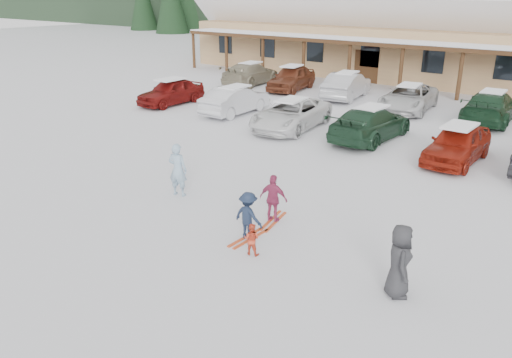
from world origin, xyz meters
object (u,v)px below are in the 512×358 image
Objects in this scene: parked_car_2 at (291,114)px; parked_car_9 at (347,86)px; toddler_red at (252,239)px; parked_car_1 at (235,100)px; parked_car_3 at (370,123)px; day_lodge at (374,20)px; parked_car_7 at (251,74)px; child_navy at (248,216)px; parked_car_10 at (408,98)px; parked_car_0 at (171,92)px; parked_car_4 at (457,144)px; parked_car_8 at (292,78)px; parked_car_11 at (491,107)px; child_magenta at (273,199)px; bystander_dark at (399,261)px; adult_skier at (178,170)px.

parked_car_9 is (-1.30, 7.83, 0.09)m from parked_car_2.
toddler_red is 0.19× the size of parked_car_1.
parked_car_3 is at bearing -95.74° from toddler_red.
day_lodge is 11.67m from parked_car_7.
child_navy is 0.26× the size of parked_car_10.
day_lodge is 22.40× the size of child_navy.
parked_car_7 is at bearing 166.76° from parked_car_10.
parked_car_1 is (4.38, 0.44, 0.00)m from parked_car_0.
toddler_red is 10.46m from parked_car_4.
day_lodge is 22.78m from parked_car_4.
parked_car_1 is 7.45m from parked_car_8.
parked_car_1 reaches higher than parked_car_4.
parked_car_4 is at bearing -116.36° from toddler_red.
day_lodge reaches higher than toddler_red.
parked_car_1 is 0.85× the size of parked_car_7.
parked_car_0 is 13.10m from parked_car_10.
parked_car_4 is (7.64, -0.18, 0.01)m from parked_car_2.
parked_car_3 is (-2.19, 11.06, 0.31)m from toddler_red.
parked_car_11 is at bearing 22.43° from parked_car_0.
parked_car_9 is (-6.56, 16.49, 0.08)m from child_magenta.
day_lodge reaches higher than parked_car_7.
parked_car_8 is at bearing 117.29° from parked_car_2.
parked_car_3 is (8.61, -18.01, -3.22)m from day_lodge.
parked_car_11 is (1.10, 17.52, 0.35)m from toddler_red.
parked_car_0 is 16.03m from parked_car_4.
bystander_dark is at bearing -79.11° from parked_car_4.
toddler_red is (4.17, -1.57, -0.44)m from adult_skier.
child_navy is at bearing 56.43° from bystander_dark.
toddler_red is 0.20× the size of parked_car_4.
child_navy is 9.99m from parked_car_4.
adult_skier is 2.07× the size of toddler_red.
bystander_dark is at bearing 94.99° from parked_car_11.
parked_car_8 is (-10.65, 16.71, 0.09)m from child_magenta.
bystander_dark is 13.74m from parked_car_2.
toddler_red is at bearing 101.99° from parked_car_3.
day_lodge is 7.05× the size of parked_car_4.
child_navy is at bearing 81.22° from parked_car_11.
parked_car_9 reaches higher than parked_car_2.
adult_skier is 0.36× the size of parked_car_9.
parked_car_0 is (-13.64, 8.95, 0.02)m from child_magenta.
parked_car_0 is at bearing 3.00° from parked_car_1.
parked_car_9 is at bearing -85.40° from toddler_red.
day_lodge is at bearing 77.96° from parked_car_0.
bystander_dark is at bearing -53.14° from parked_car_2.
parked_car_10 is (-6.56, 16.94, -0.12)m from bystander_dark.
parked_car_2 is at bearing 167.05° from parked_car_1.
child_navy is at bearing 121.85° from parked_car_7.
bystander_dark is 0.37× the size of parked_car_1.
toddler_red is at bearing -87.96° from parked_car_10.
adult_skier is 0.40× the size of parked_car_0.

